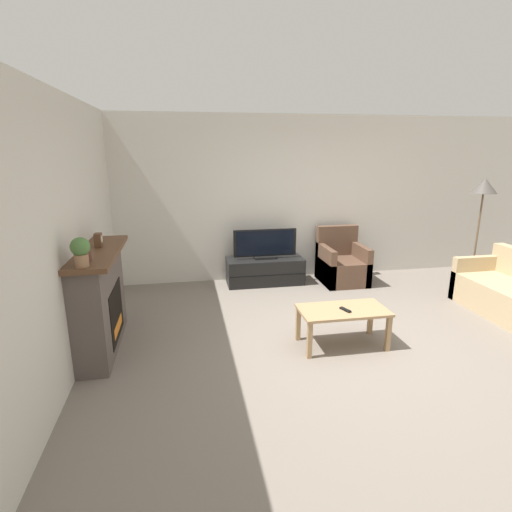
{
  "coord_description": "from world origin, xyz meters",
  "views": [
    {
      "loc": [
        -1.83,
        -3.76,
        2.16
      ],
      "look_at": [
        -0.96,
        1.03,
        0.85
      ],
      "focal_mm": 28.0,
      "sensor_mm": 36.0,
      "label": 1
    }
  ],
  "objects_px": {
    "potted_plant": "(81,250)",
    "armchair": "(342,265)",
    "tv": "(265,245)",
    "coffee_table": "(343,314)",
    "floor_lamp": "(483,193)",
    "mantel_vase_left": "(86,252)",
    "mantel_clock": "(98,240)",
    "tv_stand": "(265,271)",
    "remote": "(345,310)",
    "fireplace": "(100,299)"
  },
  "relations": [
    {
      "from": "mantel_vase_left",
      "to": "tv",
      "type": "height_order",
      "value": "mantel_vase_left"
    },
    {
      "from": "remote",
      "to": "potted_plant",
      "type": "bearing_deg",
      "value": 162.85
    },
    {
      "from": "tv_stand",
      "to": "remote",
      "type": "bearing_deg",
      "value": -79.62
    },
    {
      "from": "mantel_vase_left",
      "to": "tv_stand",
      "type": "xyz_separation_m",
      "value": [
        2.2,
        2.29,
        -1.0
      ]
    },
    {
      "from": "mantel_clock",
      "to": "tv",
      "type": "bearing_deg",
      "value": 37.77
    },
    {
      "from": "tv",
      "to": "floor_lamp",
      "type": "distance_m",
      "value": 3.36
    },
    {
      "from": "tv_stand",
      "to": "floor_lamp",
      "type": "relative_size",
      "value": 0.72
    },
    {
      "from": "tv_stand",
      "to": "fireplace",
      "type": "bearing_deg",
      "value": -140.13
    },
    {
      "from": "potted_plant",
      "to": "tv_stand",
      "type": "distance_m",
      "value": 3.48
    },
    {
      "from": "remote",
      "to": "floor_lamp",
      "type": "height_order",
      "value": "floor_lamp"
    },
    {
      "from": "coffee_table",
      "to": "floor_lamp",
      "type": "distance_m",
      "value": 3.23
    },
    {
      "from": "mantel_clock",
      "to": "coffee_table",
      "type": "bearing_deg",
      "value": -12.32
    },
    {
      "from": "floor_lamp",
      "to": "potted_plant",
      "type": "bearing_deg",
      "value": -163.72
    },
    {
      "from": "tv_stand",
      "to": "floor_lamp",
      "type": "distance_m",
      "value": 3.5
    },
    {
      "from": "tv",
      "to": "coffee_table",
      "type": "xyz_separation_m",
      "value": [
        0.42,
        -2.28,
        -0.27
      ]
    },
    {
      "from": "mantel_clock",
      "to": "floor_lamp",
      "type": "bearing_deg",
      "value": 8.42
    },
    {
      "from": "fireplace",
      "to": "tv",
      "type": "xyz_separation_m",
      "value": [
        2.22,
        1.85,
        0.08
      ]
    },
    {
      "from": "mantel_vase_left",
      "to": "remote",
      "type": "bearing_deg",
      "value": -0.81
    },
    {
      "from": "fireplace",
      "to": "mantel_vase_left",
      "type": "height_order",
      "value": "mantel_vase_left"
    },
    {
      "from": "mantel_vase_left",
      "to": "armchair",
      "type": "height_order",
      "value": "mantel_vase_left"
    },
    {
      "from": "mantel_vase_left",
      "to": "tv_stand",
      "type": "relative_size",
      "value": 0.15
    },
    {
      "from": "armchair",
      "to": "potted_plant",
      "type": "bearing_deg",
      "value": -146.27
    },
    {
      "from": "coffee_table",
      "to": "remote",
      "type": "relative_size",
      "value": 6.33
    },
    {
      "from": "mantel_vase_left",
      "to": "mantel_clock",
      "type": "xyz_separation_m",
      "value": [
        0.0,
        0.58,
        -0.01
      ]
    },
    {
      "from": "mantel_clock",
      "to": "potted_plant",
      "type": "relative_size",
      "value": 0.55
    },
    {
      "from": "fireplace",
      "to": "potted_plant",
      "type": "relative_size",
      "value": 5.36
    },
    {
      "from": "tv_stand",
      "to": "floor_lamp",
      "type": "bearing_deg",
      "value": -16.49
    },
    {
      "from": "mantel_clock",
      "to": "tv_stand",
      "type": "bearing_deg",
      "value": 37.8
    },
    {
      "from": "mantel_vase_left",
      "to": "coffee_table",
      "type": "relative_size",
      "value": 0.19
    },
    {
      "from": "mantel_vase_left",
      "to": "coffee_table",
      "type": "distance_m",
      "value": 2.75
    },
    {
      "from": "remote",
      "to": "mantel_clock",
      "type": "bearing_deg",
      "value": 146.41
    },
    {
      "from": "coffee_table",
      "to": "potted_plant",
      "type": "bearing_deg",
      "value": -175.81
    },
    {
      "from": "fireplace",
      "to": "tv",
      "type": "relative_size",
      "value": 1.41
    },
    {
      "from": "potted_plant",
      "to": "armchair",
      "type": "relative_size",
      "value": 0.3
    },
    {
      "from": "remote",
      "to": "tv",
      "type": "bearing_deg",
      "value": 80.07
    },
    {
      "from": "potted_plant",
      "to": "floor_lamp",
      "type": "relative_size",
      "value": 0.16
    },
    {
      "from": "mantel_clock",
      "to": "coffee_table",
      "type": "distance_m",
      "value": 2.81
    },
    {
      "from": "tv_stand",
      "to": "potted_plant",
      "type": "bearing_deg",
      "value": -131.69
    },
    {
      "from": "tv",
      "to": "armchair",
      "type": "bearing_deg",
      "value": -6.72
    },
    {
      "from": "armchair",
      "to": "remote",
      "type": "distance_m",
      "value": 2.34
    },
    {
      "from": "fireplace",
      "to": "tv",
      "type": "distance_m",
      "value": 2.89
    },
    {
      "from": "fireplace",
      "to": "remote",
      "type": "distance_m",
      "value": 2.69
    },
    {
      "from": "tv",
      "to": "floor_lamp",
      "type": "xyz_separation_m",
      "value": [
        3.11,
        -0.92,
        0.88
      ]
    },
    {
      "from": "potted_plant",
      "to": "coffee_table",
      "type": "xyz_separation_m",
      "value": [
        2.62,
        0.19,
        -0.9
      ]
    },
    {
      "from": "mantel_vase_left",
      "to": "tv",
      "type": "bearing_deg",
      "value": 46.1
    },
    {
      "from": "armchair",
      "to": "floor_lamp",
      "type": "bearing_deg",
      "value": -22.7
    },
    {
      "from": "potted_plant",
      "to": "remote",
      "type": "distance_m",
      "value": 2.76
    },
    {
      "from": "remote",
      "to": "armchair",
      "type": "bearing_deg",
      "value": 48.41
    },
    {
      "from": "mantel_vase_left",
      "to": "potted_plant",
      "type": "distance_m",
      "value": 0.19
    },
    {
      "from": "mantel_clock",
      "to": "coffee_table",
      "type": "relative_size",
      "value": 0.15
    }
  ]
}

